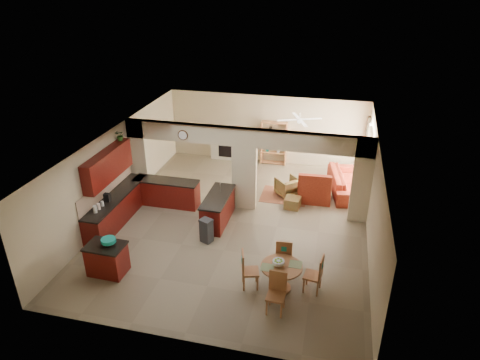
% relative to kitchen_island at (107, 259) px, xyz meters
% --- Properties ---
extents(floor, '(10.00, 10.00, 0.00)m').
position_rel_kitchen_island_xyz_m(floor, '(2.70, 3.26, -0.43)').
color(floor, '#796D54').
rests_on(floor, ground).
extents(ceiling, '(10.00, 10.00, 0.00)m').
position_rel_kitchen_island_xyz_m(ceiling, '(2.70, 3.26, 2.37)').
color(ceiling, white).
rests_on(ceiling, wall_back).
extents(wall_back, '(8.00, 0.00, 8.00)m').
position_rel_kitchen_island_xyz_m(wall_back, '(2.70, 8.26, 0.97)').
color(wall_back, '#BFAD8C').
rests_on(wall_back, floor).
extents(wall_front, '(8.00, 0.00, 8.00)m').
position_rel_kitchen_island_xyz_m(wall_front, '(2.70, -1.74, 0.97)').
color(wall_front, '#BFAD8C').
rests_on(wall_front, floor).
extents(wall_left, '(0.00, 10.00, 10.00)m').
position_rel_kitchen_island_xyz_m(wall_left, '(-1.30, 3.26, 0.97)').
color(wall_left, '#BFAD8C').
rests_on(wall_left, floor).
extents(wall_right, '(0.00, 10.00, 10.00)m').
position_rel_kitchen_island_xyz_m(wall_right, '(6.70, 3.26, 0.97)').
color(wall_right, '#BFAD8C').
rests_on(wall_right, floor).
extents(partition_left_pier, '(0.60, 0.25, 2.80)m').
position_rel_kitchen_island_xyz_m(partition_left_pier, '(-1.00, 4.26, 0.97)').
color(partition_left_pier, '#BFAD8C').
rests_on(partition_left_pier, floor).
extents(partition_center_pier, '(0.80, 0.25, 2.20)m').
position_rel_kitchen_island_xyz_m(partition_center_pier, '(2.70, 4.26, 0.67)').
color(partition_center_pier, '#BFAD8C').
rests_on(partition_center_pier, floor).
extents(partition_right_pier, '(0.60, 0.25, 2.80)m').
position_rel_kitchen_island_xyz_m(partition_right_pier, '(6.40, 4.26, 0.97)').
color(partition_right_pier, '#BFAD8C').
rests_on(partition_right_pier, floor).
extents(partition_header, '(8.00, 0.25, 0.60)m').
position_rel_kitchen_island_xyz_m(partition_header, '(2.70, 4.26, 2.07)').
color(partition_header, '#BFAD8C').
rests_on(partition_header, partition_center_pier).
extents(kitchen_counter, '(2.52, 3.29, 1.48)m').
position_rel_kitchen_island_xyz_m(kitchen_counter, '(-0.56, 3.01, 0.03)').
color(kitchen_counter, '#430B07').
rests_on(kitchen_counter, floor).
extents(upper_cabinets, '(0.35, 2.40, 0.90)m').
position_rel_kitchen_island_xyz_m(upper_cabinets, '(-1.12, 2.46, 1.49)').
color(upper_cabinets, '#430B07').
rests_on(upper_cabinets, wall_left).
extents(peninsula, '(0.70, 1.85, 0.91)m').
position_rel_kitchen_island_xyz_m(peninsula, '(2.10, 3.14, 0.03)').
color(peninsula, '#430B07').
rests_on(peninsula, floor).
extents(wall_clock, '(0.34, 0.03, 0.34)m').
position_rel_kitchen_island_xyz_m(wall_clock, '(0.70, 4.11, 2.02)').
color(wall_clock, '#4B2C19').
rests_on(wall_clock, partition_header).
extents(rug, '(1.60, 1.30, 0.01)m').
position_rel_kitchen_island_xyz_m(rug, '(3.90, 5.36, -0.43)').
color(rug, brown).
rests_on(rug, floor).
extents(fireplace, '(1.60, 0.35, 1.20)m').
position_rel_kitchen_island_xyz_m(fireplace, '(1.10, 8.09, 0.18)').
color(fireplace, beige).
rests_on(fireplace, floor).
extents(shelving_unit, '(1.00, 0.32, 1.80)m').
position_rel_kitchen_island_xyz_m(shelving_unit, '(3.05, 8.08, 0.47)').
color(shelving_unit, '#9C5A36').
rests_on(shelving_unit, floor).
extents(window_a, '(0.02, 0.90, 1.90)m').
position_rel_kitchen_island_xyz_m(window_a, '(6.67, 5.56, 0.77)').
color(window_a, white).
rests_on(window_a, wall_right).
extents(window_b, '(0.02, 0.90, 1.90)m').
position_rel_kitchen_island_xyz_m(window_b, '(6.67, 7.26, 0.77)').
color(window_b, white).
rests_on(window_b, wall_right).
extents(glazed_door, '(0.02, 0.70, 2.10)m').
position_rel_kitchen_island_xyz_m(glazed_door, '(6.67, 6.41, 0.62)').
color(glazed_door, white).
rests_on(glazed_door, wall_right).
extents(drape_a_left, '(0.10, 0.28, 2.30)m').
position_rel_kitchen_island_xyz_m(drape_a_left, '(6.63, 4.96, 0.77)').
color(drape_a_left, '#3D1A18').
rests_on(drape_a_left, wall_right).
extents(drape_a_right, '(0.10, 0.28, 2.30)m').
position_rel_kitchen_island_xyz_m(drape_a_right, '(6.63, 6.16, 0.77)').
color(drape_a_right, '#3D1A18').
rests_on(drape_a_right, wall_right).
extents(drape_b_left, '(0.10, 0.28, 2.30)m').
position_rel_kitchen_island_xyz_m(drape_b_left, '(6.63, 6.66, 0.77)').
color(drape_b_left, '#3D1A18').
rests_on(drape_b_left, wall_right).
extents(drape_b_right, '(0.10, 0.28, 2.30)m').
position_rel_kitchen_island_xyz_m(drape_b_right, '(6.63, 7.86, 0.77)').
color(drape_b_right, '#3D1A18').
rests_on(drape_b_right, wall_right).
extents(ceiling_fan, '(1.00, 1.00, 0.10)m').
position_rel_kitchen_island_xyz_m(ceiling_fan, '(4.20, 6.26, 2.13)').
color(ceiling_fan, white).
rests_on(ceiling_fan, ceiling).
extents(kitchen_island, '(1.00, 0.73, 0.86)m').
position_rel_kitchen_island_xyz_m(kitchen_island, '(0.00, 0.00, 0.00)').
color(kitchen_island, '#430B07').
rests_on(kitchen_island, floor).
extents(teal_bowl, '(0.38, 0.38, 0.18)m').
position_rel_kitchen_island_xyz_m(teal_bowl, '(0.09, 0.05, 0.51)').
color(teal_bowl, teal).
rests_on(teal_bowl, kitchen_island).
extents(trash_can, '(0.40, 0.38, 0.68)m').
position_rel_kitchen_island_xyz_m(trash_can, '(2.09, 1.98, -0.09)').
color(trash_can, '#2A2A2C').
rests_on(trash_can, floor).
extents(dining_table, '(1.03, 1.03, 0.70)m').
position_rel_kitchen_island_xyz_m(dining_table, '(4.52, 0.41, 0.04)').
color(dining_table, '#9C5A36').
rests_on(dining_table, floor).
extents(fruit_bowl, '(0.30, 0.30, 0.16)m').
position_rel_kitchen_island_xyz_m(fruit_bowl, '(4.44, 0.41, 0.35)').
color(fruit_bowl, '#77BE28').
rests_on(fruit_bowl, dining_table).
extents(sofa, '(2.69, 1.42, 0.75)m').
position_rel_kitchen_island_xyz_m(sofa, '(6.00, 6.19, -0.06)').
color(sofa, maroon).
rests_on(sofa, floor).
extents(chaise, '(1.15, 0.96, 0.44)m').
position_rel_kitchen_island_xyz_m(chaise, '(4.96, 5.31, -0.21)').
color(chaise, maroon).
rests_on(chaise, floor).
extents(armchair, '(1.00, 1.00, 0.66)m').
position_rel_kitchen_island_xyz_m(armchair, '(4.00, 5.45, -0.10)').
color(armchair, maroon).
rests_on(armchair, floor).
extents(ottoman, '(0.55, 0.55, 0.36)m').
position_rel_kitchen_island_xyz_m(ottoman, '(4.30, 4.58, -0.25)').
color(ottoman, maroon).
rests_on(ottoman, floor).
extents(plant, '(0.38, 0.36, 0.34)m').
position_rel_kitchen_island_xyz_m(plant, '(-1.12, 3.40, 2.11)').
color(plant, '#204C14').
rests_on(plant, upper_cabinets).
extents(chair_north, '(0.45, 0.45, 1.02)m').
position_rel_kitchen_island_xyz_m(chair_north, '(4.49, 1.08, 0.12)').
color(chair_north, '#9C5A36').
rests_on(chair_north, floor).
extents(chair_east, '(0.48, 0.48, 1.02)m').
position_rel_kitchen_island_xyz_m(chair_east, '(5.37, 0.51, 0.12)').
color(chair_east, '#9C5A36').
rests_on(chair_east, floor).
extents(chair_south, '(0.44, 0.44, 1.02)m').
position_rel_kitchen_island_xyz_m(chair_south, '(4.52, -0.33, 0.12)').
color(chair_south, '#9C5A36').
rests_on(chair_south, floor).
extents(chair_west, '(0.52, 0.52, 1.02)m').
position_rel_kitchen_island_xyz_m(chair_west, '(3.68, 0.31, 0.12)').
color(chair_west, '#9C5A36').
rests_on(chair_west, floor).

